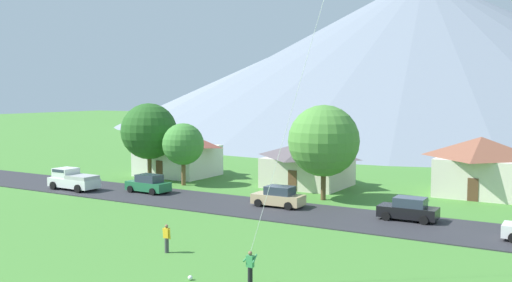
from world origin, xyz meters
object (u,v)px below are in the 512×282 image
at_px(house_left_center, 481,165).
at_px(house_right_center, 178,151).
at_px(parked_car_black_east_end, 409,209).
at_px(soccer_ball, 190,278).
at_px(tree_near_left, 149,131).
at_px(pickup_truck_white_west_side, 73,179).
at_px(house_leftmost, 308,163).
at_px(tree_center, 324,141).
at_px(tree_left_of_center, 183,144).
at_px(parked_car_green_mid_east, 148,184).
at_px(watcher_person, 167,238).
at_px(parked_car_tan_west_end, 279,197).

bearing_deg(house_left_center, house_right_center, -172.50).
distance_m(parked_car_black_east_end, soccer_ball, 19.49).
xyz_separation_m(tree_near_left, pickup_truck_white_west_side, (-1.94, -8.79, -4.14)).
bearing_deg(house_left_center, pickup_truck_white_west_side, -153.33).
distance_m(house_leftmost, tree_center, 7.85).
relative_size(house_left_center, tree_near_left, 0.94).
xyz_separation_m(tree_left_of_center, parked_car_black_east_end, (24.08, -4.68, -3.28)).
xyz_separation_m(house_left_center, soccer_ball, (-8.36, -32.58, -2.64)).
distance_m(tree_near_left, tree_left_of_center, 5.52).
distance_m(tree_near_left, pickup_truck_white_west_side, 9.91).
bearing_deg(house_leftmost, parked_car_green_mid_east, -134.66).
xyz_separation_m(house_leftmost, watcher_person, (3.11, -25.78, -1.47)).
xyz_separation_m(house_leftmost, house_left_center, (15.63, 3.53, 0.42)).
bearing_deg(house_left_center, parked_car_tan_west_end, -132.44).
height_order(house_leftmost, watcher_person, house_leftmost).
bearing_deg(tree_left_of_center, house_left_center, 19.20).
xyz_separation_m(parked_car_tan_west_end, pickup_truck_white_west_side, (-20.84, -2.70, 0.19)).
distance_m(house_right_center, tree_left_of_center, 7.17).
bearing_deg(tree_center, pickup_truck_white_west_side, -161.43).
bearing_deg(tree_center, watcher_person, -93.41).
bearing_deg(pickup_truck_white_west_side, soccer_ball, -31.22).
xyz_separation_m(house_right_center, parked_car_tan_west_end, (18.36, -10.21, -1.84)).
distance_m(parked_car_green_mid_east, watcher_person, 20.34).
distance_m(parked_car_green_mid_east, pickup_truck_white_west_side, 7.71).
distance_m(house_left_center, tree_near_left, 33.17).
xyz_separation_m(house_left_center, tree_near_left, (-32.03, -8.27, 2.44)).
bearing_deg(tree_center, tree_left_of_center, 179.38).
bearing_deg(parked_car_black_east_end, house_left_center, 79.36).
distance_m(tree_center, parked_car_black_east_end, 10.72).
xyz_separation_m(parked_car_tan_west_end, watcher_person, (0.60, -14.95, 0.01)).
height_order(house_right_center, pickup_truck_white_west_side, house_right_center).
bearing_deg(tree_near_left, house_left_center, 14.48).
distance_m(pickup_truck_white_west_side, soccer_ball, 29.96).
height_order(tree_near_left, pickup_truck_white_west_side, tree_near_left).
distance_m(tree_center, watcher_person, 20.34).
bearing_deg(parked_car_tan_west_end, tree_left_of_center, 159.55).
bearing_deg(house_leftmost, pickup_truck_white_west_side, -143.56).
xyz_separation_m(house_left_center, tree_center, (-11.35, -9.46, 2.41)).
bearing_deg(parked_car_tan_west_end, pickup_truck_white_west_side, -172.61).
distance_m(house_right_center, parked_car_tan_west_end, 21.09).
bearing_deg(parked_car_black_east_end, soccer_ball, -107.14).
relative_size(parked_car_green_mid_east, parked_car_black_east_end, 1.00).
distance_m(parked_car_green_mid_east, parked_car_black_east_end, 24.03).
relative_size(tree_near_left, tree_center, 0.99).
distance_m(house_leftmost, soccer_ball, 30.03).
xyz_separation_m(tree_left_of_center, parked_car_green_mid_east, (0.06, -5.37, -3.28)).
xyz_separation_m(tree_center, parked_car_tan_west_end, (-1.78, -4.90, -4.30)).
height_order(tree_left_of_center, watcher_person, tree_left_of_center).
distance_m(house_leftmost, tree_near_left, 17.30).
bearing_deg(tree_left_of_center, tree_near_left, 169.10).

